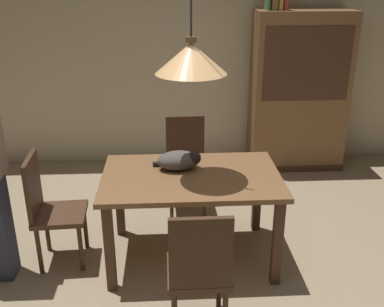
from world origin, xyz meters
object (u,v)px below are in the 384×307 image
object	(u,v)px
cat_sleeping	(180,160)
pendant_lamp	(191,58)
dining_table	(191,186)
chair_left_side	(49,206)
book_yellow_short	(279,1)
hutch_bookcase	(299,95)
chair_near_front	(199,268)
chair_far_back	(186,160)

from	to	relation	value
cat_sleeping	pendant_lamp	size ratio (longest dim) A/B	0.30
dining_table	chair_left_side	distance (m)	1.14
chair_left_side	book_yellow_short	xyz separation A→B (m)	(2.19, 1.87, 1.43)
chair_left_side	dining_table	bearing A→B (deg)	0.21
cat_sleeping	hutch_bookcase	world-z (taller)	hutch_bookcase
pendant_lamp	chair_near_front	bearing A→B (deg)	-89.97
book_yellow_short	dining_table	bearing A→B (deg)	-119.73
chair_far_back	pendant_lamp	size ratio (longest dim) A/B	0.72
chair_near_front	pendant_lamp	distance (m)	1.45
chair_near_front	chair_left_side	size ratio (longest dim) A/B	1.00
chair_far_back	pendant_lamp	world-z (taller)	pendant_lamp
chair_near_front	pendant_lamp	bearing A→B (deg)	90.03
chair_near_front	pendant_lamp	size ratio (longest dim) A/B	0.72
chair_near_front	chair_left_side	bearing A→B (deg)	142.24
dining_table	pendant_lamp	bearing A→B (deg)	66.37
cat_sleeping	pendant_lamp	xyz separation A→B (m)	(0.09, -0.12, 0.84)
hutch_bookcase	book_yellow_short	size ratio (longest dim) A/B	9.25
cat_sleeping	chair_near_front	bearing A→B (deg)	-85.08
chair_far_back	book_yellow_short	bearing A→B (deg)	42.71
dining_table	chair_far_back	bearing A→B (deg)	90.16
hutch_bookcase	dining_table	bearing A→B (deg)	-126.35
chair_left_side	chair_near_front	bearing A→B (deg)	-37.76
dining_table	cat_sleeping	distance (m)	0.23
chair_left_side	pendant_lamp	xyz separation A→B (m)	(1.13, 0.00, 1.15)
chair_far_back	hutch_bookcase	size ratio (longest dim) A/B	0.50
chair_near_front	cat_sleeping	bearing A→B (deg)	94.92
dining_table	chair_near_front	size ratio (longest dim) A/B	1.51
chair_far_back	cat_sleeping	distance (m)	0.82
chair_near_front	chair_left_side	world-z (taller)	same
chair_near_front	book_yellow_short	size ratio (longest dim) A/B	4.65
chair_left_side	chair_far_back	xyz separation A→B (m)	(1.13, 0.88, 0.00)
dining_table	pendant_lamp	xyz separation A→B (m)	(0.00, 0.00, 1.01)
hutch_bookcase	pendant_lamp	bearing A→B (deg)	-126.35
dining_table	pendant_lamp	distance (m)	1.01
pendant_lamp	chair_far_back	bearing A→B (deg)	90.16
pendant_lamp	cat_sleeping	bearing A→B (deg)	125.35
dining_table	hutch_bookcase	size ratio (longest dim) A/B	0.76
cat_sleeping	chair_far_back	bearing A→B (deg)	83.75
hutch_bookcase	book_yellow_short	bearing A→B (deg)	179.72
dining_table	chair_left_side	bearing A→B (deg)	-179.79
cat_sleeping	book_yellow_short	distance (m)	2.36
chair_near_front	cat_sleeping	size ratio (longest dim) A/B	2.38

